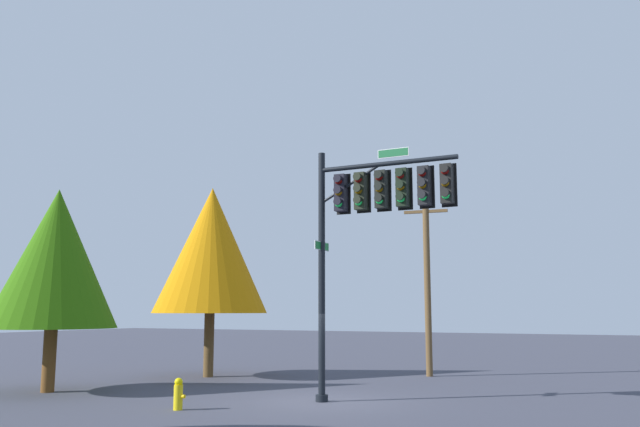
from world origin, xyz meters
name	(u,v)px	position (x,y,z in m)	size (l,w,h in m)	color
ground_plane	(322,402)	(0.00, 0.00, 0.00)	(120.00, 120.00, 0.00)	#3C3D4A
signal_pole_assembly	(377,206)	(1.78, -0.03, 5.57)	(4.35, 0.94, 7.33)	black
utility_pole	(427,281)	(0.74, 8.43, 3.77)	(1.80, 0.31, 7.25)	brown
fire_hydrant	(178,394)	(-2.73, -3.08, 0.41)	(0.33, 0.24, 0.83)	yellow
tree_near	(211,250)	(-7.09, 4.40, 5.03)	(4.59, 4.59, 7.60)	brown
tree_far	(55,258)	(-8.89, -1.85, 4.32)	(4.14, 4.14, 6.63)	brown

